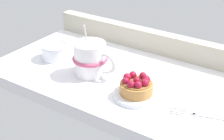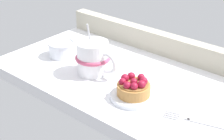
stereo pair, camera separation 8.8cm
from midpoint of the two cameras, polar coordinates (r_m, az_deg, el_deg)
name	(u,v)px [view 1 (the left image)]	position (r cm, az deg, el deg)	size (l,w,h in cm)	color
ground_plane	(127,81)	(94.70, -0.07, -1.95)	(75.57, 40.11, 3.65)	white
window_rail_back	(158,42)	(106.42, 5.40, 4.53)	(74.06, 3.67, 6.57)	#B2AD99
dessert_plate	(136,95)	(84.23, 1.06, -4.25)	(11.35, 11.35, 1.11)	silver
raspberry_tart	(136,86)	(82.89, 1.06, -2.74)	(8.13, 8.13, 4.70)	#B77F42
coffee_mug	(91,59)	(93.12, -6.21, 1.80)	(13.32, 9.84, 13.89)	white
dessert_fork	(207,116)	(79.13, 12.51, -7.58)	(17.19, 6.29, 0.60)	silver
sugar_bowl	(54,51)	(104.46, -11.95, 3.03)	(8.10, 8.10, 4.53)	silver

